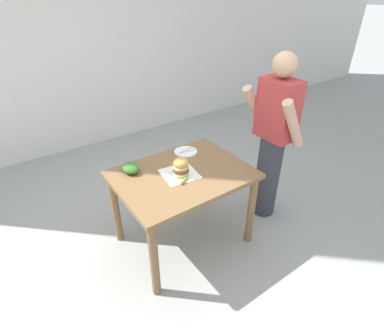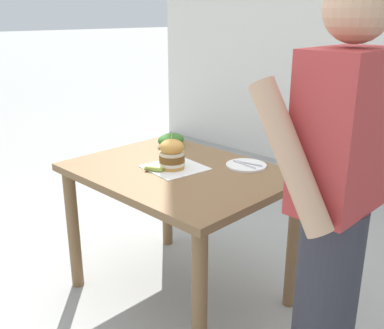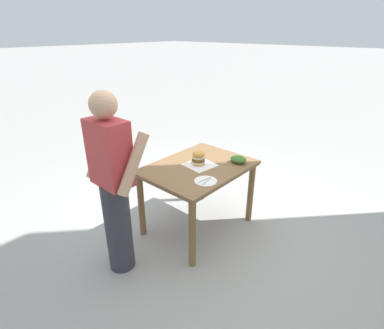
{
  "view_description": "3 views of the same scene",
  "coord_description": "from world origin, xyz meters",
  "px_view_note": "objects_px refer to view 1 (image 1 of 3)",
  "views": [
    {
      "loc": [
        1.81,
        -1.17,
        2.16
      ],
      "look_at": [
        0.0,
        0.1,
        0.83
      ],
      "focal_mm": 28.0,
      "sensor_mm": 36.0,
      "label": 1
    },
    {
      "loc": [
        1.56,
        1.64,
        1.56
      ],
      "look_at": [
        0.0,
        0.1,
        0.83
      ],
      "focal_mm": 42.0,
      "sensor_mm": 36.0,
      "label": 2
    },
    {
      "loc": [
        -1.87,
        2.2,
        2.11
      ],
      "look_at": [
        0.0,
        0.1,
        0.83
      ],
      "focal_mm": 28.0,
      "sensor_mm": 36.0,
      "label": 3
    }
  ],
  "objects_px": {
    "patio_table": "(183,185)",
    "diner_across_table": "(273,139)",
    "parked_car_near_curb": "(209,27)",
    "pickle_spear": "(184,180)",
    "side_plate_with_forks": "(186,152)",
    "sandwich": "(181,167)",
    "side_salad": "(131,168)"
  },
  "relations": [
    {
      "from": "pickle_spear",
      "to": "side_plate_with_forks",
      "type": "xyz_separation_m",
      "value": [
        -0.41,
        0.29,
        -0.01
      ]
    },
    {
      "from": "side_salad",
      "to": "parked_car_near_curb",
      "type": "xyz_separation_m",
      "value": [
        -7.93,
        7.0,
        -0.09
      ]
    },
    {
      "from": "pickle_spear",
      "to": "side_plate_with_forks",
      "type": "distance_m",
      "value": 0.5
    },
    {
      "from": "sandwich",
      "to": "side_salad",
      "type": "xyz_separation_m",
      "value": [
        -0.29,
        -0.32,
        -0.04
      ]
    },
    {
      "from": "patio_table",
      "to": "sandwich",
      "type": "relative_size",
      "value": 5.86
    },
    {
      "from": "pickle_spear",
      "to": "side_salad",
      "type": "distance_m",
      "value": 0.49
    },
    {
      "from": "side_salad",
      "to": "parked_car_near_curb",
      "type": "bearing_deg",
      "value": 138.55
    },
    {
      "from": "patio_table",
      "to": "pickle_spear",
      "type": "distance_m",
      "value": 0.2
    },
    {
      "from": "patio_table",
      "to": "side_salad",
      "type": "height_order",
      "value": "side_salad"
    },
    {
      "from": "side_salad",
      "to": "side_plate_with_forks",
      "type": "bearing_deg",
      "value": 91.77
    },
    {
      "from": "sandwich",
      "to": "parked_car_near_curb",
      "type": "bearing_deg",
      "value": 140.9
    },
    {
      "from": "sandwich",
      "to": "side_salad",
      "type": "bearing_deg",
      "value": -132.17
    },
    {
      "from": "side_plate_with_forks",
      "to": "parked_car_near_curb",
      "type": "xyz_separation_m",
      "value": [
        -7.91,
        6.42,
        -0.06
      ]
    },
    {
      "from": "side_salad",
      "to": "diner_across_table",
      "type": "height_order",
      "value": "diner_across_table"
    },
    {
      "from": "patio_table",
      "to": "side_plate_with_forks",
      "type": "distance_m",
      "value": 0.39
    },
    {
      "from": "parked_car_near_curb",
      "to": "side_salad",
      "type": "bearing_deg",
      "value": -41.45
    },
    {
      "from": "patio_table",
      "to": "side_salad",
      "type": "relative_size",
      "value": 6.32
    },
    {
      "from": "side_plate_with_forks",
      "to": "diner_across_table",
      "type": "bearing_deg",
      "value": 59.85
    },
    {
      "from": "patio_table",
      "to": "parked_car_near_curb",
      "type": "height_order",
      "value": "parked_car_near_curb"
    },
    {
      "from": "sandwich",
      "to": "parked_car_near_curb",
      "type": "height_order",
      "value": "parked_car_near_curb"
    },
    {
      "from": "pickle_spear",
      "to": "side_salad",
      "type": "xyz_separation_m",
      "value": [
        -0.39,
        -0.29,
        0.02
      ]
    },
    {
      "from": "patio_table",
      "to": "parked_car_near_curb",
      "type": "bearing_deg",
      "value": 140.95
    },
    {
      "from": "sandwich",
      "to": "diner_across_table",
      "type": "bearing_deg",
      "value": 83.36
    },
    {
      "from": "pickle_spear",
      "to": "patio_table",
      "type": "bearing_deg",
      "value": 152.57
    },
    {
      "from": "patio_table",
      "to": "diner_across_table",
      "type": "height_order",
      "value": "diner_across_table"
    },
    {
      "from": "pickle_spear",
      "to": "parked_car_near_curb",
      "type": "height_order",
      "value": "parked_car_near_curb"
    },
    {
      "from": "sandwich",
      "to": "parked_car_near_curb",
      "type": "distance_m",
      "value": 10.59
    },
    {
      "from": "patio_table",
      "to": "diner_across_table",
      "type": "xyz_separation_m",
      "value": [
        0.14,
        0.96,
        0.23
      ]
    },
    {
      "from": "diner_across_table",
      "to": "parked_car_near_curb",
      "type": "xyz_separation_m",
      "value": [
        -8.33,
        5.69,
        -0.16
      ]
    },
    {
      "from": "parked_car_near_curb",
      "to": "sandwich",
      "type": "bearing_deg",
      "value": -39.1
    },
    {
      "from": "pickle_spear",
      "to": "diner_across_table",
      "type": "xyz_separation_m",
      "value": [
        0.02,
        1.02,
        0.09
      ]
    },
    {
      "from": "patio_table",
      "to": "pickle_spear",
      "type": "relative_size",
      "value": 11.59
    }
  ]
}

